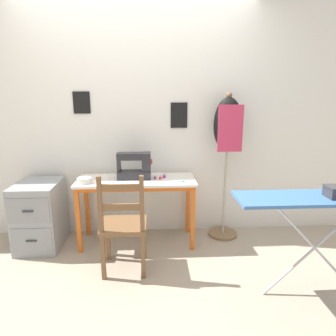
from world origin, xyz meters
The scene contains 13 objects.
ground_plane centered at (0.00, 0.00, 0.00)m, with size 14.00×14.00×0.00m, color tan.
wall_back centered at (0.00, 0.54, 1.28)m, with size 10.00×0.06×2.55m.
sewing_table centered at (0.00, 0.23, 0.61)m, with size 1.22×0.48×0.70m.
sewing_machine centered at (0.00, 0.27, 0.83)m, with size 0.36×0.15×0.30m.
fabric_bowl centered at (-0.51, 0.13, 0.73)m, with size 0.14×0.14×0.05m.
scissors centered at (0.49, 0.09, 0.71)m, with size 0.10×0.11×0.01m.
thread_spool_near_machine centered at (0.20, 0.22, 0.72)m, with size 0.03×0.03×0.04m.
thread_spool_mid_table centered at (0.25, 0.22, 0.72)m, with size 0.03×0.03×0.04m.
thread_spool_far_edge centered at (0.29, 0.28, 0.72)m, with size 0.04×0.04×0.03m.
wooden_chair centered at (-0.09, -0.30, 0.43)m, with size 0.40×0.38×0.92m.
filing_cabinet centered at (-1.00, 0.21, 0.34)m, with size 0.42×0.55×0.69m.
dress_form centered at (0.96, 0.34, 1.14)m, with size 0.32×0.32×1.57m.
ironing_board centered at (1.42, -0.71, 0.78)m, with size 1.27×0.35×0.83m.
Camera 1 is at (0.16, -2.74, 1.56)m, focal length 32.00 mm.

